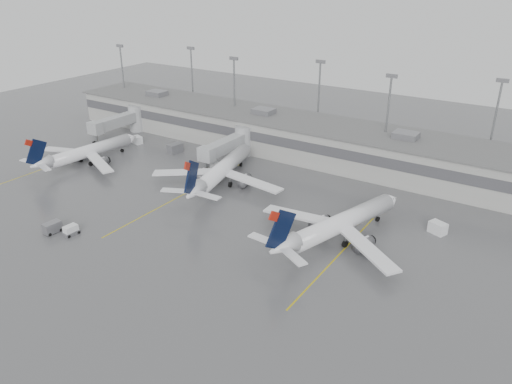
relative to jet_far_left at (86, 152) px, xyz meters
The scene contains 18 objects.
ground 53.68m from the jet_far_left, 28.80° to the right, with size 260.00×260.00×0.00m, color #505052.
terminal 56.94m from the jet_far_left, 34.39° to the left, with size 152.00×17.00×9.45m.
light_masts 61.07m from the jet_far_left, 38.91° to the left, with size 142.40×8.00×20.60m.
jet_bridge_left 21.67m from the jet_far_left, 113.20° to the left, with size 4.00×17.20×7.00m.
jet_bridge_right 33.13m from the jet_far_left, 36.92° to the left, with size 4.00×17.20×7.00m.
stand_markings 47.09m from the jet_far_left, ahead, with size 105.25×40.00×0.01m.
jet_far_left is the anchor object (origin of this frame).
jet_mid_left 33.50m from the jet_far_left, 11.60° to the left, with size 27.46×31.13×10.22m.
jet_mid_right 62.40m from the jet_far_left, ahead, with size 26.49×30.15×10.04m.
baggage_tug 34.08m from the jet_far_left, 44.32° to the right, with size 1.85×2.69×1.66m.
baggage_cart 32.76m from the jet_far_left, 49.75° to the right, with size 1.88×3.02×1.86m.
gse_uld_a 16.43m from the jet_far_left, 92.40° to the left, with size 2.63×1.76×1.87m, color white.
gse_uld_b 29.86m from the jet_far_left, 24.97° to the left, with size 2.35×1.57×1.66m, color white.
gse_uld_c 76.06m from the jet_far_left, ahead, with size 2.76×1.84×1.95m, color white.
gse_loader 20.28m from the jet_far_left, 53.78° to the left, with size 2.19×3.51×2.19m, color slate.
cone_a 15.22m from the jet_far_left, 104.93° to the left, with size 0.41×0.41×0.66m, color #FF6B05.
cone_b 32.39m from the jet_far_left, 11.69° to the left, with size 0.40×0.40×0.64m, color #FF6B05.
cone_c 66.30m from the jet_far_left, 11.31° to the left, with size 0.50×0.50×0.79m, color #FF6B05.
Camera 1 is at (42.81, -42.33, 40.66)m, focal length 35.00 mm.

